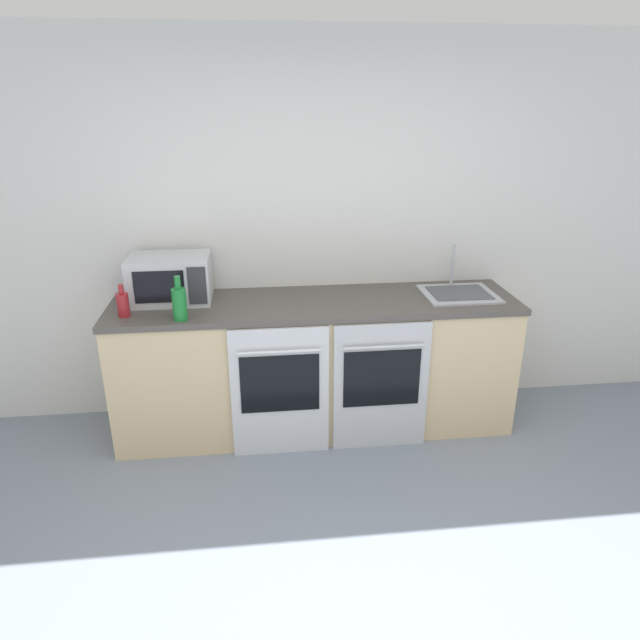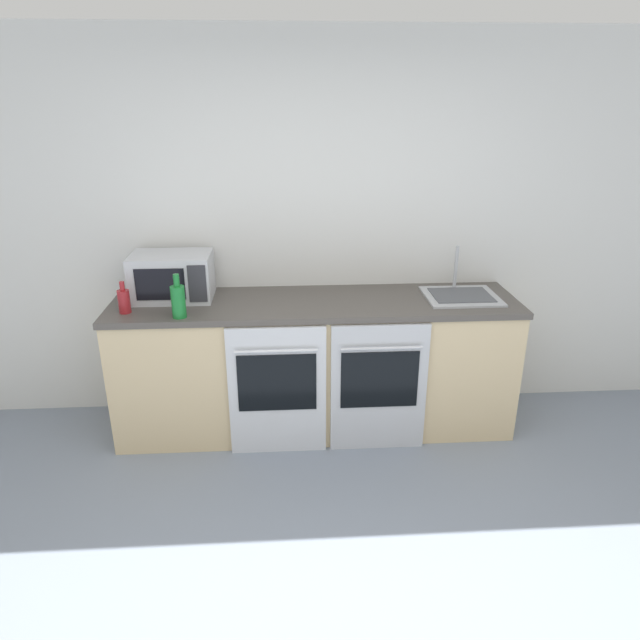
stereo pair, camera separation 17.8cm
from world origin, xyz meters
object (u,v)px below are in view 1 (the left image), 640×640
object	(u,v)px
oven_right	(381,386)
sink	(459,293)
oven_left	(280,392)
bottle_green	(179,303)
microwave	(170,279)
bottle_red	(123,304)

from	to	relation	value
oven_right	sink	size ratio (longest dim) A/B	1.82
oven_right	sink	world-z (taller)	sink
oven_left	bottle_green	distance (m)	0.83
oven_left	oven_right	world-z (taller)	same
microwave	bottle_green	xyz separation A→B (m)	(0.09, -0.36, -0.04)
oven_right	bottle_green	bearing A→B (deg)	175.93
oven_left	sink	xyz separation A→B (m)	(1.24, 0.34, 0.49)
oven_left	sink	distance (m)	1.37
oven_right	microwave	world-z (taller)	microwave
microwave	sink	bearing A→B (deg)	-3.04
bottle_red	oven_right	bearing A→B (deg)	-6.83
oven_left	sink	size ratio (longest dim) A/B	1.82
oven_right	bottle_red	world-z (taller)	bottle_red
oven_left	bottle_green	xyz separation A→B (m)	(-0.58, 0.09, 0.58)
oven_left	bottle_red	world-z (taller)	bottle_red
oven_right	sink	bearing A→B (deg)	30.23
microwave	oven_right	bearing A→B (deg)	-18.65
bottle_red	oven_left	bearing A→B (deg)	-11.48
sink	bottle_red	bearing A→B (deg)	-175.90
oven_left	sink	bearing A→B (deg)	15.55
microwave	bottle_green	distance (m)	0.37
oven_left	microwave	size ratio (longest dim) A/B	1.70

